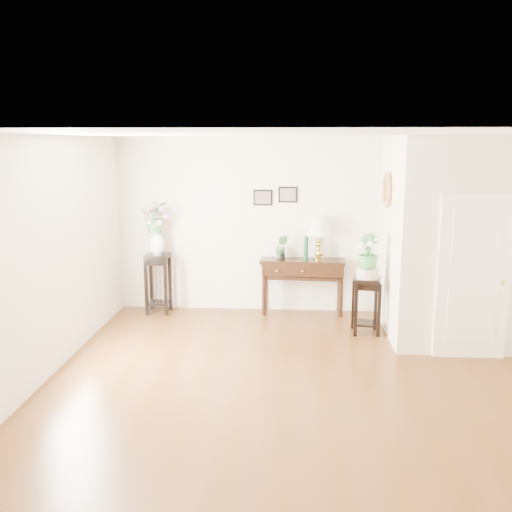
# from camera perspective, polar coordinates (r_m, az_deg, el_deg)

# --- Properties ---
(floor) EXTENTS (6.00, 5.50, 0.02)m
(floor) POSITION_cam_1_polar(r_m,az_deg,el_deg) (6.89, 4.93, -11.94)
(floor) COLOR #5A3218
(floor) RESTS_ON ground
(ceiling) EXTENTS (6.00, 5.50, 0.02)m
(ceiling) POSITION_cam_1_polar(r_m,az_deg,el_deg) (6.33, 5.37, 12.04)
(ceiling) COLOR white
(ceiling) RESTS_ON ground
(wall_back) EXTENTS (6.00, 0.02, 2.80)m
(wall_back) POSITION_cam_1_polar(r_m,az_deg,el_deg) (9.17, 4.74, 3.03)
(wall_back) COLOR #EBE1C6
(wall_back) RESTS_ON ground
(wall_front) EXTENTS (6.00, 0.02, 2.80)m
(wall_front) POSITION_cam_1_polar(r_m,az_deg,el_deg) (3.81, 6.12, -8.87)
(wall_front) COLOR #EBE1C6
(wall_front) RESTS_ON ground
(wall_left) EXTENTS (0.02, 5.50, 2.80)m
(wall_left) POSITION_cam_1_polar(r_m,az_deg,el_deg) (7.05, -20.01, -0.11)
(wall_left) COLOR #EBE1C6
(wall_left) RESTS_ON ground
(partition) EXTENTS (1.80, 1.95, 2.80)m
(partition) POSITION_cam_1_polar(r_m,az_deg,el_deg) (8.52, 19.13, 1.80)
(partition) COLOR #EBE1C6
(partition) RESTS_ON floor
(door) EXTENTS (0.90, 0.05, 2.10)m
(door) POSITION_cam_1_polar(r_m,az_deg,el_deg) (7.64, 20.91, -2.03)
(door) COLOR white
(door) RESTS_ON floor
(art_print_left) EXTENTS (0.30, 0.02, 0.25)m
(art_print_left) POSITION_cam_1_polar(r_m,az_deg,el_deg) (9.11, 0.68, 5.86)
(art_print_left) COLOR black
(art_print_left) RESTS_ON wall_back
(art_print_right) EXTENTS (0.30, 0.02, 0.25)m
(art_print_right) POSITION_cam_1_polar(r_m,az_deg,el_deg) (9.10, 3.21, 6.15)
(art_print_right) COLOR black
(art_print_right) RESTS_ON wall_back
(wall_ornament) EXTENTS (0.07, 0.51, 0.51)m
(wall_ornament) POSITION_cam_1_polar(r_m,az_deg,el_deg) (8.36, 12.93, 6.47)
(wall_ornament) COLOR tan
(wall_ornament) RESTS_ON partition
(console_table) EXTENTS (1.36, 0.52, 0.89)m
(console_table) POSITION_cam_1_polar(r_m,az_deg,el_deg) (9.18, 4.64, -3.05)
(console_table) COLOR black
(console_table) RESTS_ON floor
(table_lamp) EXTENTS (0.46, 0.46, 0.68)m
(table_lamp) POSITION_cam_1_polar(r_m,az_deg,el_deg) (9.03, 6.33, 1.83)
(table_lamp) COLOR gold
(table_lamp) RESTS_ON console_table
(green_vase) EXTENTS (0.10, 0.10, 0.37)m
(green_vase) POSITION_cam_1_polar(r_m,az_deg,el_deg) (9.05, 5.01, 0.72)
(green_vase) COLOR #11432A
(green_vase) RESTS_ON console_table
(potted_plant) EXTENTS (0.23, 0.20, 0.37)m
(potted_plant) POSITION_cam_1_polar(r_m,az_deg,el_deg) (9.05, 2.55, 0.85)
(potted_plant) COLOR #3D843C
(potted_plant) RESTS_ON console_table
(plant_stand_a) EXTENTS (0.38, 0.38, 0.96)m
(plant_stand_a) POSITION_cam_1_polar(r_m,az_deg,el_deg) (9.32, -9.74, -2.75)
(plant_stand_a) COLOR black
(plant_stand_a) RESTS_ON floor
(porcelain_vase) EXTENTS (0.28, 0.28, 0.40)m
(porcelain_vase) POSITION_cam_1_polar(r_m,az_deg,el_deg) (9.17, -9.88, 1.52)
(porcelain_vase) COLOR white
(porcelain_vase) RESTS_ON plant_stand_a
(lily_arrangement) EXTENTS (0.49, 0.44, 0.50)m
(lily_arrangement) POSITION_cam_1_polar(r_m,az_deg,el_deg) (9.11, -9.97, 4.15)
(lily_arrangement) COLOR #3D843C
(lily_arrangement) RESTS_ON porcelain_vase
(plant_stand_b) EXTENTS (0.45, 0.45, 0.82)m
(plant_stand_b) POSITION_cam_1_polar(r_m,az_deg,el_deg) (8.38, 10.94, -4.88)
(plant_stand_b) COLOR black
(plant_stand_b) RESTS_ON floor
(ceramic_bowl) EXTENTS (0.35, 0.35, 0.14)m
(ceramic_bowl) POSITION_cam_1_polar(r_m,az_deg,el_deg) (8.26, 11.07, -1.62)
(ceramic_bowl) COLOR beige
(ceramic_bowl) RESTS_ON plant_stand_b
(narcissus) EXTENTS (0.37, 0.37, 0.52)m
(narcissus) POSITION_cam_1_polar(r_m,az_deg,el_deg) (8.20, 11.15, 0.43)
(narcissus) COLOR #3D843C
(narcissus) RESTS_ON ceramic_bowl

